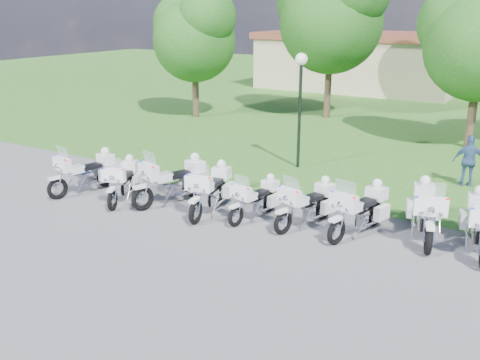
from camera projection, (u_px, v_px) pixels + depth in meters
The scene contains 15 objects.
ground at pixel (223, 225), 14.77m from camera, with size 100.00×100.00×0.00m, color #5C5C62.
grass_lawn at pixel (439, 96), 36.68m from camera, with size 100.00×48.00×0.01m, color #325D1D.
motorcycle_0 at pixel (86, 171), 17.28m from camera, with size 1.13×2.43×1.65m.
motorcycle_1 at pixel (123, 180), 16.56m from camera, with size 1.34×2.16×1.55m.
motorcycle_2 at pixel (173, 180), 16.28m from camera, with size 1.38×2.53×1.76m.
motorcycle_3 at pixel (211, 189), 15.55m from camera, with size 1.10×2.49×1.68m.
motorcycle_4 at pixel (256, 198), 15.13m from camera, with size 0.89×2.10×1.41m.
motorcycle_5 at pixel (308, 203), 14.58m from camera, with size 1.17×2.25×1.55m.
motorcycle_6 at pixel (360, 209), 14.02m from camera, with size 1.18×2.41×1.64m.
motorcycle_7 at pixel (426, 211), 13.79m from camera, with size 1.36×2.52×1.75m.
lamp_post at pixel (301, 82), 19.22m from camera, with size 0.44×0.44×4.23m.
tree_0 at pixel (194, 32), 28.32m from camera, with size 5.15×4.39×6.86m.
tree_1 at pixel (331, 12), 27.88m from camera, with size 6.32×5.40×8.43m.
building_west at pixel (361, 60), 39.86m from camera, with size 14.56×8.32×4.10m.
bystander_c at pixel (469, 161), 17.78m from camera, with size 1.02×0.42×1.74m, color #365483.
Camera 1 is at (7.57, -11.41, 5.68)m, focal length 40.00 mm.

